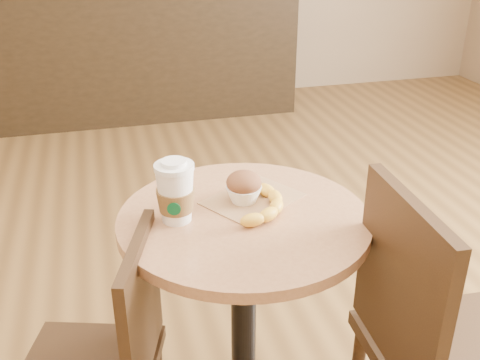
{
  "coord_description": "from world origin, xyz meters",
  "views": [
    {
      "loc": [
        -0.38,
        -1.08,
        1.45
      ],
      "look_at": [
        -0.05,
        0.16,
        0.83
      ],
      "focal_mm": 42.0,
      "sensor_mm": 36.0,
      "label": 1
    }
  ],
  "objects": [
    {
      "name": "cafe_table",
      "position": [
        -0.05,
        0.12,
        0.51
      ],
      "size": [
        0.64,
        0.64,
        0.75
      ],
      "color": "black",
      "rests_on": "ground"
    },
    {
      "name": "chair_right",
      "position": [
        0.34,
        -0.19,
        0.5
      ],
      "size": [
        0.42,
        0.42,
        0.91
      ],
      "rotation": [
        0.0,
        0.0,
        1.52
      ],
      "color": "#372413",
      "rests_on": "ground"
    },
    {
      "name": "service_counter",
      "position": [
        0.0,
        3.18,
        0.52
      ],
      "size": [
        2.3,
        0.65,
        1.04
      ],
      "color": "black",
      "rests_on": "ground"
    },
    {
      "name": "kraft_bag",
      "position": [
        -0.01,
        0.19,
        0.75
      ],
      "size": [
        0.3,
        0.28,
        0.0
      ],
      "primitive_type": "cube",
      "rotation": [
        0.0,
        0.0,
        0.56
      ],
      "color": "#9C724B",
      "rests_on": "cafe_table"
    },
    {
      "name": "coffee_cup",
      "position": [
        -0.22,
        0.14,
        0.82
      ],
      "size": [
        0.1,
        0.1,
        0.16
      ],
      "rotation": [
        0.0,
        0.0,
        -0.25
      ],
      "color": "white",
      "rests_on": "cafe_table"
    },
    {
      "name": "muffin",
      "position": [
        -0.04,
        0.18,
        0.79
      ],
      "size": [
        0.1,
        0.1,
        0.09
      ],
      "color": "white",
      "rests_on": "kraft_bag"
    },
    {
      "name": "banana",
      "position": [
        -0.0,
        0.14,
        0.77
      ],
      "size": [
        0.23,
        0.28,
        0.03
      ],
      "primitive_type": null,
      "rotation": [
        0.0,
        0.0,
        -0.34
      ],
      "color": "yellow",
      "rests_on": "kraft_bag"
    }
  ]
}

